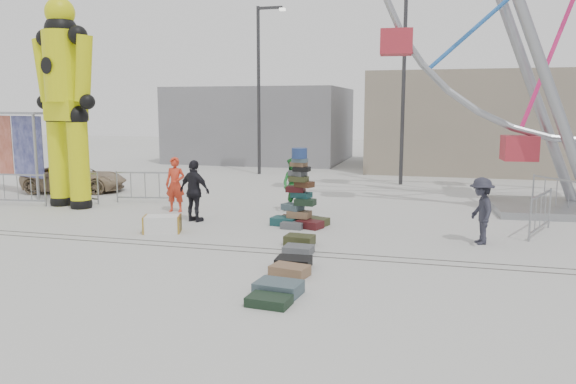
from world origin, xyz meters
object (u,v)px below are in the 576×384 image
(crash_test_dummy, at_px, (65,96))
(lamp_post_right, at_px, (406,78))
(pedestrian_black, at_px, (195,191))
(barricade_dummy_b, at_px, (78,186))
(barricade_wheel_front, at_px, (540,214))
(pedestrian_green, at_px, (294,185))
(pedestrian_grey, at_px, (481,211))
(parked_suv, at_px, (75,178))
(suitcase_tower, at_px, (300,204))
(steamer_trunk, at_px, (162,224))
(banner_scaffold, at_px, (12,133))
(barricade_dummy_a, at_px, (18,189))
(barricade_dummy_c, at_px, (145,187))
(lamp_post_left, at_px, (260,82))
(pedestrian_red, at_px, (175,185))
(barricade_wheel_back, at_px, (556,195))

(crash_test_dummy, bearing_deg, lamp_post_right, 55.32)
(pedestrian_black, bearing_deg, barricade_dummy_b, -4.47)
(barricade_wheel_front, bearing_deg, pedestrian_green, 101.30)
(pedestrian_grey, xyz_separation_m, parked_suv, (-14.71, 4.77, -0.28))
(suitcase_tower, height_order, steamer_trunk, suitcase_tower)
(barricade_wheel_front, distance_m, parked_suv, 16.62)
(banner_scaffold, xyz_separation_m, barricade_dummy_a, (1.95, -2.16, -1.78))
(barricade_dummy_c, bearing_deg, lamp_post_right, 29.26)
(pedestrian_grey, distance_m, parked_suv, 15.47)
(suitcase_tower, distance_m, pedestrian_grey, 4.83)
(lamp_post_left, xyz_separation_m, barricade_dummy_a, (-5.19, -10.62, -3.93))
(crash_test_dummy, xyz_separation_m, pedestrian_black, (5.01, -1.18, -2.76))
(banner_scaffold, relative_size, pedestrian_grey, 2.63)
(suitcase_tower, bearing_deg, steamer_trunk, -138.64)
(pedestrian_black, bearing_deg, barricade_wheel_front, -158.55)
(barricade_dummy_b, relative_size, barricade_wheel_front, 1.00)
(crash_test_dummy, relative_size, pedestrian_red, 3.99)
(suitcase_tower, relative_size, crash_test_dummy, 0.31)
(barricade_wheel_front, xyz_separation_m, pedestrian_black, (-9.38, -0.78, 0.34))
(pedestrian_green, bearing_deg, banner_scaffold, -165.18)
(barricade_dummy_b, bearing_deg, barricade_dummy_c, 27.53)
(steamer_trunk, height_order, pedestrian_green, pedestrian_green)
(barricade_dummy_a, bearing_deg, crash_test_dummy, 3.07)
(banner_scaffold, height_order, pedestrian_red, banner_scaffold)
(lamp_post_right, xyz_separation_m, barricade_dummy_c, (-8.35, -6.99, -3.93))
(lamp_post_right, xyz_separation_m, parked_suv, (-12.25, -5.41, -3.95))
(pedestrian_red, bearing_deg, barricade_wheel_front, -7.11)
(pedestrian_red, distance_m, pedestrian_green, 3.74)
(lamp_post_left, relative_size, pedestrian_red, 4.60)
(lamp_post_right, relative_size, banner_scaffold, 1.87)
(lamp_post_left, distance_m, barricade_wheel_back, 14.60)
(lamp_post_right, xyz_separation_m, steamer_trunk, (-5.59, -11.06, -4.26))
(crash_test_dummy, distance_m, parked_suv, 4.68)
(barricade_dummy_a, xyz_separation_m, barricade_dummy_b, (1.51, 1.16, 0.00))
(steamer_trunk, xyz_separation_m, barricade_wheel_front, (9.63, 2.33, 0.33))
(lamp_post_right, xyz_separation_m, barricade_dummy_a, (-12.19, -8.62, -3.93))
(pedestrian_grey, bearing_deg, steamer_trunk, -97.19)
(lamp_post_right, height_order, pedestrian_red, lamp_post_right)
(lamp_post_left, distance_m, pedestrian_grey, 15.85)
(banner_scaffold, bearing_deg, barricade_dummy_c, 14.97)
(crash_test_dummy, distance_m, barricade_dummy_c, 3.93)
(barricade_dummy_c, relative_size, parked_suv, 0.52)
(suitcase_tower, distance_m, crash_test_dummy, 8.68)
(lamp_post_right, distance_m, lamp_post_left, 7.28)
(parked_suv, bearing_deg, banner_scaffold, 104.55)
(parked_suv, bearing_deg, pedestrian_grey, -122.37)
(barricade_dummy_a, relative_size, barricade_dummy_c, 1.00)
(barricade_wheel_front, relative_size, pedestrian_red, 1.15)
(banner_scaffold, bearing_deg, pedestrian_red, 6.88)
(crash_test_dummy, height_order, parked_suv, crash_test_dummy)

